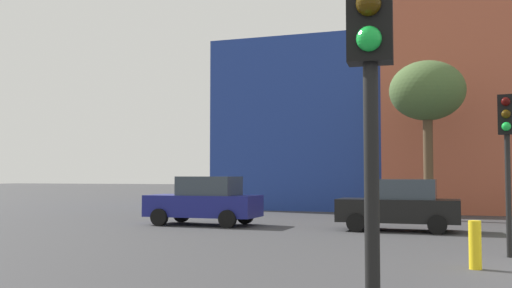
% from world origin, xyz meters
% --- Properties ---
extents(parked_car_0, '(4.13, 2.02, 1.79)m').
position_xyz_m(parked_car_0, '(-11.22, 7.80, 0.89)').
color(parked_car_0, navy).
rests_on(parked_car_0, ground_plane).
extents(parked_car_1, '(3.92, 1.93, 1.70)m').
position_xyz_m(parked_car_1, '(-4.19, 7.80, 0.85)').
color(parked_car_1, black).
rests_on(parked_car_1, ground_plane).
extents(traffic_light_near_left, '(0.38, 0.37, 3.62)m').
position_xyz_m(traffic_light_near_left, '(-3.04, -7.45, 2.67)').
color(traffic_light_near_left, black).
rests_on(traffic_light_near_left, ground_plane).
extents(traffic_light_island, '(0.39, 0.38, 3.65)m').
position_xyz_m(traffic_light_island, '(-1.31, 2.14, 2.69)').
color(traffic_light_island, black).
rests_on(traffic_light_island, ground_plane).
extents(bare_tree_0, '(3.11, 3.11, 6.60)m').
position_xyz_m(bare_tree_0, '(-3.51, 13.10, 5.27)').
color(bare_tree_0, brown).
rests_on(bare_tree_0, ground_plane).
extents(bollard_yellow_0, '(0.24, 0.24, 0.94)m').
position_xyz_m(bollard_yellow_0, '(-2.08, 0.13, 0.47)').
color(bollard_yellow_0, yellow).
rests_on(bollard_yellow_0, ground_plane).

